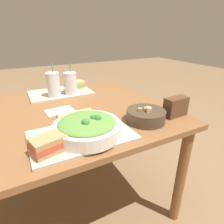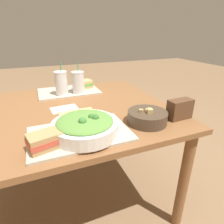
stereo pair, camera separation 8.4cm
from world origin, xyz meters
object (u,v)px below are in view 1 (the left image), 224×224
sandwich_far (75,85)px  napkin_folded (60,111)px  salad_bowl (87,127)px  baguette_near (76,118)px  soup_bowl (146,115)px  chip_bag (176,107)px  sandwich_near (49,144)px  drink_cup_red (71,84)px  drink_cup_dark (54,85)px

sandwich_far → napkin_folded: bearing=-135.3°
salad_bowl → baguette_near: size_ratio=1.77×
salad_bowl → sandwich_far: salad_bowl is taller
soup_bowl → chip_bag: size_ratio=1.46×
chip_bag → napkin_folded: 0.67m
chip_bag → salad_bowl: bearing=175.7°
baguette_near → chip_bag: 0.55m
sandwich_near → chip_bag: bearing=-11.7°
baguette_near → drink_cup_red: size_ratio=0.76×
sandwich_far → drink_cup_dark: 0.21m
baguette_near → napkin_folded: 0.24m
drink_cup_red → chip_bag: size_ratio=1.58×
soup_bowl → chip_bag: bearing=-5.5°
sandwich_near → napkin_folded: sandwich_near is taller
drink_cup_red → chip_bag: drink_cup_red is taller
salad_bowl → sandwich_near: 0.18m
sandwich_far → chip_bag: bearing=-79.0°
chip_bag → drink_cup_red: bearing=120.1°
baguette_near → drink_cup_dark: size_ratio=0.73×
salad_bowl → soup_bowl: 0.33m
soup_bowl → sandwich_far: soup_bowl is taller
soup_bowl → drink_cup_red: 0.65m
sandwich_near → drink_cup_red: drink_cup_red is taller
sandwich_near → salad_bowl: bearing=0.3°
baguette_near → salad_bowl: bearing=-175.5°
salad_bowl → napkin_folded: salad_bowl is taller
salad_bowl → drink_cup_red: 0.63m
sandwich_near → drink_cup_dark: 0.68m
salad_bowl → baguette_near: 0.13m
drink_cup_dark → napkin_folded: 0.27m
chip_bag → sandwich_far: bearing=112.6°
soup_bowl → drink_cup_red: (-0.22, 0.61, 0.05)m
soup_bowl → chip_bag: 0.19m
napkin_folded → sandwich_far: bearing=59.8°
baguette_near → chip_bag: size_ratio=1.21×
soup_bowl → baguette_near: bearing=161.6°
sandwich_far → soup_bowl: bearing=-92.1°
chip_bag → napkin_folded: (-0.56, 0.37, -0.05)m
drink_cup_red → napkin_folded: bearing=-120.1°
salad_bowl → chip_bag: salad_bowl is taller
chip_bag → napkin_folded: bearing=143.4°
chip_bag → napkin_folded: size_ratio=0.83×
sandwich_far → chip_bag: size_ratio=1.16×
salad_bowl → drink_cup_dark: (-0.01, 0.62, 0.04)m
chip_bag → baguette_near: bearing=162.6°
salad_bowl → baguette_near: salad_bowl is taller
soup_bowl → baguette_near: (-0.35, 0.11, 0.01)m
salad_bowl → napkin_folded: size_ratio=1.77×
sandwich_far → drink_cup_red: drink_cup_red is taller
sandwich_near → chip_bag: 0.70m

